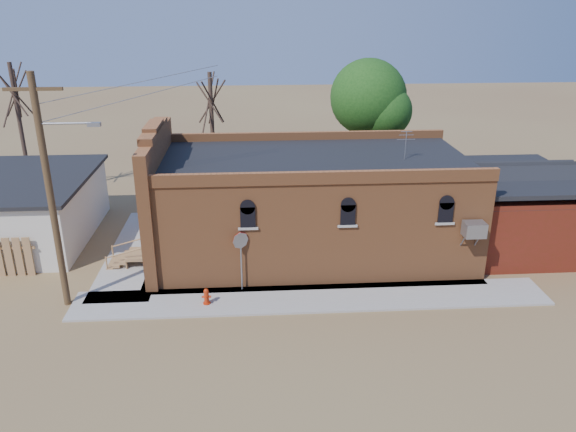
{
  "coord_description": "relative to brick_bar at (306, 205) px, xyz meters",
  "views": [
    {
      "loc": [
        -0.78,
        -18.76,
        11.33
      ],
      "look_at": [
        0.73,
        4.03,
        2.4
      ],
      "focal_mm": 35.0,
      "sensor_mm": 36.0,
      "label": 1
    }
  ],
  "objects": [
    {
      "name": "brick_bar",
      "position": [
        0.0,
        0.0,
        0.0
      ],
      "size": [
        16.4,
        7.97,
        6.3
      ],
      "color": "#AA6033",
      "rests_on": "ground"
    },
    {
      "name": "fire_hydrant",
      "position": [
        -4.33,
        -4.79,
        -1.93
      ],
      "size": [
        0.37,
        0.35,
        0.66
      ],
      "rotation": [
        0.0,
        0.0,
        -0.11
      ],
      "color": "#B7260A",
      "rests_on": "sidewalk_south"
    },
    {
      "name": "sidewalk_south",
      "position": [
        -0.14,
        -4.59,
        -2.3
      ],
      "size": [
        19.0,
        2.2,
        0.08
      ],
      "primitive_type": "cube",
      "color": "#9E9991",
      "rests_on": "ground"
    },
    {
      "name": "stop_sign",
      "position": [
        -2.96,
        -3.69,
        -0.31
      ],
      "size": [
        0.62,
        0.4,
        2.54
      ],
      "rotation": [
        0.0,
        0.0,
        0.11
      ],
      "color": "gray",
      "rests_on": "sidewalk_south"
    },
    {
      "name": "tree_bare_far",
      "position": [
        -15.64,
        8.51,
        4.02
      ],
      "size": [
        2.8,
        2.8,
        8.16
      ],
      "color": "#453227",
      "rests_on": "ground"
    },
    {
      "name": "red_shed",
      "position": [
        9.86,
        0.01,
        -0.07
      ],
      "size": [
        5.4,
        6.4,
        4.3
      ],
      "color": "#571E0E",
      "rests_on": "ground"
    },
    {
      "name": "ground",
      "position": [
        -1.64,
        -5.49,
        -2.34
      ],
      "size": [
        120.0,
        120.0,
        0.0
      ],
      "primitive_type": "plane",
      "color": "brown",
      "rests_on": "ground"
    },
    {
      "name": "tree_bare_near",
      "position": [
        -4.64,
        7.51,
        3.62
      ],
      "size": [
        2.8,
        2.8,
        7.65
      ],
      "color": "#453227",
      "rests_on": "ground"
    },
    {
      "name": "sidewalk_west",
      "position": [
        -7.94,
        0.51,
        -2.3
      ],
      "size": [
        2.6,
        10.0,
        0.08
      ],
      "primitive_type": "cube",
      "color": "#9E9991",
      "rests_on": "ground"
    },
    {
      "name": "tree_leafy",
      "position": [
        4.36,
        8.01,
        3.59
      ],
      "size": [
        4.4,
        4.4,
        8.15
      ],
      "color": "#453227",
      "rests_on": "ground"
    },
    {
      "name": "trash_barrel",
      "position": [
        -6.94,
        -2.11,
        -1.86
      ],
      "size": [
        0.66,
        0.66,
        0.8
      ],
      "primitive_type": "cylinder",
      "rotation": [
        0.0,
        0.0,
        -0.33
      ],
      "color": "navy",
      "rests_on": "sidewalk_west"
    },
    {
      "name": "utility_pole",
      "position": [
        -9.79,
        -4.29,
        2.43
      ],
      "size": [
        3.12,
        0.26,
        9.0
      ],
      "color": "#452D1B",
      "rests_on": "ground"
    }
  ]
}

